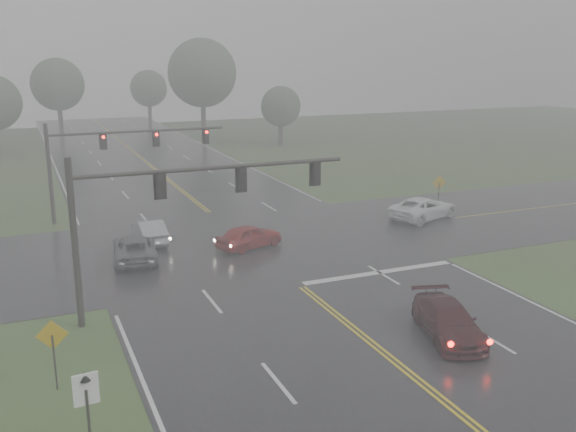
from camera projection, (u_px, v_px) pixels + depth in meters
name	position (u px, v px, depth m)	size (l,w,h in m)	color
main_road	(259.00, 253.00, 36.10)	(18.00, 160.00, 0.02)	black
cross_street	(247.00, 243.00, 37.88)	(120.00, 14.00, 0.02)	black
stop_bar	(379.00, 273.00, 32.80)	(8.50, 0.50, 0.01)	silver
sedan_maroon	(447.00, 337.00, 25.45)	(1.90, 4.68, 1.36)	black
sedan_red	(249.00, 248.00, 36.95)	(1.62, 4.03, 1.37)	maroon
sedan_silver	(150.00, 243.00, 37.99)	(1.46, 4.20, 1.38)	#9DA0A4
car_grey	(136.00, 260.00, 34.76)	(2.23, 4.84, 1.35)	#4F5156
pickup_white	(423.00, 219.00, 43.38)	(2.42, 5.25, 1.46)	white
signal_gantry_near	(163.00, 202.00, 26.60)	(11.96, 0.31, 7.05)	black
signal_gantry_far	(106.00, 151.00, 42.32)	(11.77, 0.33, 6.58)	black
sign_diamond_west	(53.00, 343.00, 21.11)	(1.04, 0.14, 2.49)	black
sign_arrow_white	(87.00, 405.00, 16.62)	(0.67, 0.12, 3.00)	black
sign_diamond_east	(439.00, 186.00, 45.54)	(1.02, 0.25, 2.48)	black
tree_ne_a	(202.00, 73.00, 80.51)	(8.61, 8.61, 12.65)	#312820
tree_n_mid	(58.00, 85.00, 84.88)	(6.94, 6.94, 10.19)	#312820
tree_e_near	(281.00, 107.00, 76.30)	(4.78, 4.78, 7.02)	#312820
tree_n_far	(149.00, 89.00, 98.47)	(5.62, 5.62, 8.26)	#312820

